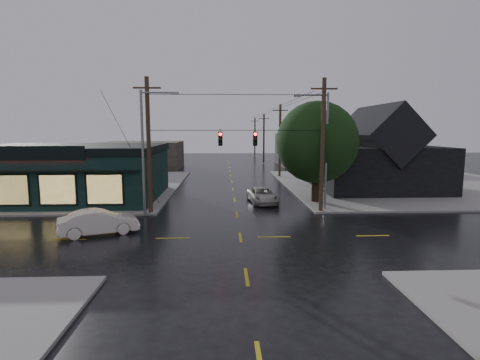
{
  "coord_description": "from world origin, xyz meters",
  "views": [
    {
      "loc": [
        -0.96,
        -21.5,
        6.35
      ],
      "look_at": [
        0.18,
        4.52,
        2.83
      ],
      "focal_mm": 28.0,
      "sensor_mm": 36.0,
      "label": 1
    }
  ],
  "objects_px": {
    "utility_pole_nw": "(151,214)",
    "utility_pole_ne": "(321,212)",
    "corner_tree": "(317,142)",
    "sedan_cream": "(99,222)",
    "suv_silver": "(263,195)"
  },
  "relations": [
    {
      "from": "utility_pole_ne",
      "to": "sedan_cream",
      "type": "xyz_separation_m",
      "value": [
        -15.08,
        -5.44,
        0.77
      ]
    },
    {
      "from": "suv_silver",
      "to": "utility_pole_ne",
      "type": "bearing_deg",
      "value": -49.88
    },
    {
      "from": "utility_pole_ne",
      "to": "sedan_cream",
      "type": "height_order",
      "value": "utility_pole_ne"
    },
    {
      "from": "utility_pole_nw",
      "to": "utility_pole_ne",
      "type": "relative_size",
      "value": 1.0
    },
    {
      "from": "sedan_cream",
      "to": "suv_silver",
      "type": "bearing_deg",
      "value": -71.96
    },
    {
      "from": "utility_pole_nw",
      "to": "sedan_cream",
      "type": "bearing_deg",
      "value": -110.94
    },
    {
      "from": "utility_pole_nw",
      "to": "utility_pole_ne",
      "type": "xyz_separation_m",
      "value": [
        13.0,
        0.0,
        0.0
      ]
    },
    {
      "from": "corner_tree",
      "to": "suv_silver",
      "type": "height_order",
      "value": "corner_tree"
    },
    {
      "from": "utility_pole_ne",
      "to": "suv_silver",
      "type": "height_order",
      "value": "utility_pole_ne"
    },
    {
      "from": "utility_pole_nw",
      "to": "suv_silver",
      "type": "relative_size",
      "value": 2.13
    },
    {
      "from": "utility_pole_nw",
      "to": "sedan_cream",
      "type": "xyz_separation_m",
      "value": [
        -2.08,
        -5.44,
        0.77
      ]
    },
    {
      "from": "utility_pole_ne",
      "to": "suv_silver",
      "type": "bearing_deg",
      "value": 136.3
    },
    {
      "from": "utility_pole_nw",
      "to": "sedan_cream",
      "type": "relative_size",
      "value": 2.18
    },
    {
      "from": "corner_tree",
      "to": "utility_pole_ne",
      "type": "bearing_deg",
      "value": -97.6
    },
    {
      "from": "corner_tree",
      "to": "utility_pole_nw",
      "type": "height_order",
      "value": "corner_tree"
    }
  ]
}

